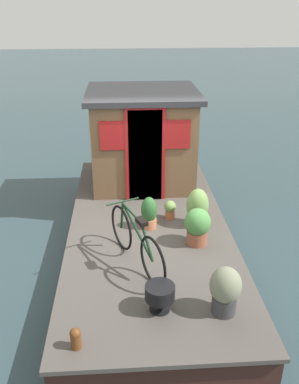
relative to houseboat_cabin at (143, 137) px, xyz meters
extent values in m
plane|color=#2D4247|center=(-1.84, 0.00, -1.45)|extent=(60.00, 60.00, 0.00)
cube|color=#4C4742|center=(-1.84, 0.00, -0.96)|extent=(5.90, 2.61, 0.06)
cube|color=#381E19|center=(-1.84, 0.00, -1.22)|extent=(5.78, 2.56, 0.46)
cube|color=brown|center=(0.01, 0.00, -0.06)|extent=(1.71, 1.92, 1.75)
cube|color=#28282B|center=(0.01, 0.00, 0.86)|extent=(1.91, 2.12, 0.10)
cube|color=#144733|center=(-0.86, 0.00, -0.08)|extent=(0.04, 0.60, 1.70)
cube|color=maroon|center=(-0.87, 0.00, -0.03)|extent=(0.03, 0.72, 1.80)
cube|color=maroon|center=(-0.86, -0.58, 0.32)|extent=(0.03, 0.44, 0.52)
cube|color=maroon|center=(-0.86, 0.58, 0.32)|extent=(0.03, 0.44, 0.52)
torus|color=black|center=(-2.49, 0.45, -0.59)|extent=(0.64, 0.31, 0.69)
torus|color=black|center=(-3.39, 0.05, -0.59)|extent=(0.64, 0.31, 0.69)
cylinder|color=black|center=(-2.98, 0.23, -0.37)|extent=(0.86, 0.41, 0.47)
cylinder|color=black|center=(-2.84, 0.30, -0.17)|extent=(0.56, 0.27, 0.06)
cylinder|color=black|center=(-3.25, 0.11, -0.39)|extent=(0.33, 0.17, 0.43)
cylinder|color=black|center=(-2.53, 0.43, -0.37)|extent=(0.12, 0.08, 0.44)
cube|color=black|center=(-3.11, 0.18, -0.16)|extent=(0.22, 0.17, 0.06)
cylinder|color=black|center=(-2.57, 0.42, -0.12)|extent=(0.23, 0.47, 0.02)
cylinder|color=#C6754C|center=(-1.90, -0.79, -0.85)|extent=(0.29, 0.29, 0.16)
ellipsoid|color=#70934C|center=(-1.90, -0.79, -0.57)|extent=(0.36, 0.36, 0.59)
cylinder|color=#935138|center=(-2.45, -0.70, -0.82)|extent=(0.31, 0.31, 0.22)
ellipsoid|color=#4C8942|center=(-2.45, -0.70, -0.56)|extent=(0.40, 0.40, 0.43)
cylinder|color=#C6754C|center=(-1.91, 0.00, -0.85)|extent=(0.25, 0.25, 0.16)
ellipsoid|color=#2D602D|center=(-1.91, 0.00, -0.62)|extent=(0.26, 0.26, 0.45)
cylinder|color=#38383D|center=(-4.01, -0.76, -0.82)|extent=(0.29, 0.29, 0.23)
ellipsoid|color=gray|center=(-4.01, -0.76, -0.54)|extent=(0.38, 0.38, 0.46)
cylinder|color=#B2603D|center=(-1.63, -0.38, -0.85)|extent=(0.16, 0.16, 0.16)
sphere|color=#70934C|center=(-1.63, -0.38, -0.71)|extent=(0.20, 0.20, 0.20)
cylinder|color=black|center=(-3.92, 0.00, -0.67)|extent=(0.36, 0.36, 0.18)
cylinder|color=black|center=(-3.92, 0.00, -0.85)|extent=(0.04, 0.04, 0.17)
cylinder|color=black|center=(-3.92, 0.00, -0.92)|extent=(0.25, 0.25, 0.02)
cylinder|color=brown|center=(-4.47, 0.96, -0.83)|extent=(0.12, 0.12, 0.20)
sphere|color=brown|center=(-4.47, 0.96, -0.74)|extent=(0.12, 0.12, 0.12)
camera|label=1|loc=(-7.94, 0.39, 2.55)|focal=39.42mm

